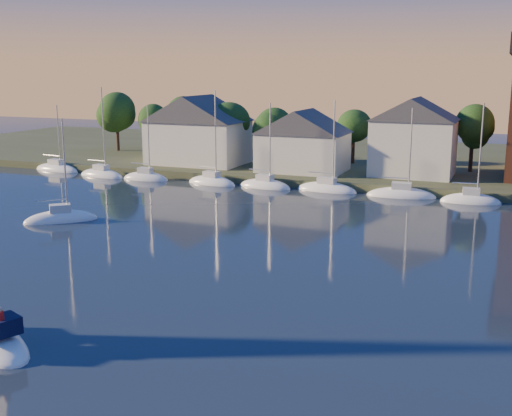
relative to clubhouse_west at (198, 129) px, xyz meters
The scene contains 9 objects.
ground 62.32m from the clubhouse_west, 69.23° to the right, with size 260.00×260.00×0.00m, color black.
shoreline_land 28.43m from the clubhouse_west, 37.69° to the left, with size 160.00×50.00×2.00m, color #394226.
wooden_dock 23.56m from the clubhouse_west, 15.26° to the right, with size 120.00×3.00×1.00m, color brown.
clubhouse_west is the anchor object (origin of this frame).
clubhouse_centre 16.05m from the clubhouse_west, ahead, with size 11.55×8.40×8.08m.
clubhouse_east 30.02m from the clubhouse_west, ahead, with size 10.50×8.40×9.80m.
tree_line 24.55m from the clubhouse_west, 11.77° to the left, with size 93.40×5.40×8.90m.
moored_fleet 14.67m from the clubhouse_west, 41.98° to the right, with size 63.50×2.40×12.05m.
drifting_sailboat_left 33.77m from the clubhouse_west, 86.22° to the right, with size 6.62×6.29×10.89m.
Camera 1 is at (20.06, -23.44, 14.34)m, focal length 45.00 mm.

